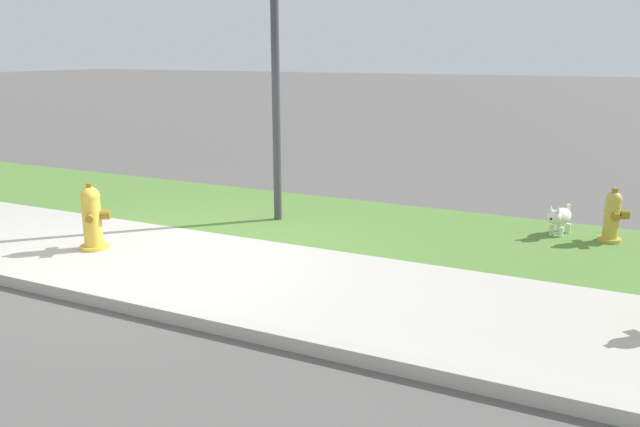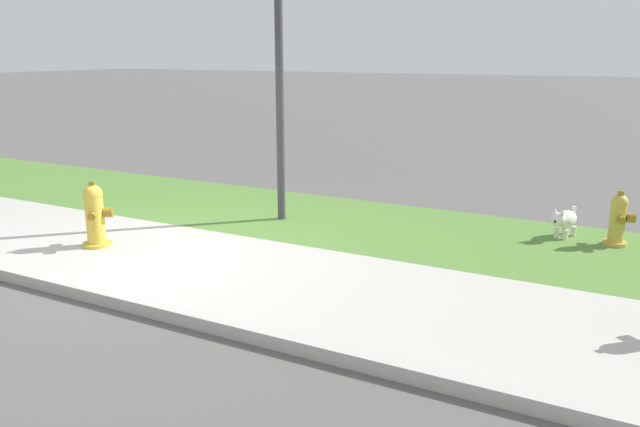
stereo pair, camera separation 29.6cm
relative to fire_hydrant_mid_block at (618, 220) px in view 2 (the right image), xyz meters
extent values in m
plane|color=#5B5956|center=(-4.53, -2.99, -0.32)|extent=(120.00, 120.00, 0.00)
cube|color=#BCB7AD|center=(-4.53, -2.99, -0.32)|extent=(18.00, 2.31, 0.01)
cube|color=#568438|center=(-4.53, -0.56, -0.32)|extent=(18.00, 2.54, 0.01)
cube|color=#BCB7AD|center=(-4.53, -4.22, -0.26)|extent=(18.00, 0.16, 0.12)
cylinder|color=gold|center=(-0.01, 0.00, -0.30)|extent=(0.28, 0.28, 0.05)
cylinder|color=gold|center=(-0.01, 0.00, -0.03)|extent=(0.18, 0.18, 0.49)
sphere|color=gold|center=(-0.01, 0.00, 0.22)|extent=(0.19, 0.19, 0.19)
cube|color=olive|center=(-0.01, 0.00, 0.33)|extent=(0.07, 0.07, 0.06)
cylinder|color=olive|center=(-0.05, 0.13, 0.03)|extent=(0.11, 0.11, 0.09)
cylinder|color=olive|center=(0.04, -0.13, 0.03)|extent=(0.11, 0.11, 0.09)
cylinder|color=olive|center=(0.13, 0.04, 0.03)|extent=(0.13, 0.15, 0.12)
cylinder|color=gold|center=(-5.55, -2.99, -0.30)|extent=(0.34, 0.34, 0.05)
cylinder|color=gold|center=(-5.55, -2.99, 0.03)|extent=(0.22, 0.22, 0.60)
sphere|color=gold|center=(-5.55, -2.99, 0.32)|extent=(0.23, 0.23, 0.23)
cube|color=olive|center=(-5.55, -2.99, 0.46)|extent=(0.08, 0.08, 0.06)
cylinder|color=olive|center=(-5.65, -2.87, 0.10)|extent=(0.13, 0.13, 0.09)
cylinder|color=olive|center=(-5.46, -3.11, 0.10)|extent=(0.13, 0.13, 0.09)
cylinder|color=olive|center=(-5.43, -2.90, 0.10)|extent=(0.15, 0.16, 0.12)
ellipsoid|color=silver|center=(-0.59, 0.08, -0.09)|extent=(0.32, 0.42, 0.22)
sphere|color=silver|center=(-0.66, -0.15, -0.05)|extent=(0.17, 0.17, 0.17)
sphere|color=black|center=(-0.69, -0.22, -0.06)|extent=(0.03, 0.03, 0.03)
cone|color=silver|center=(-0.62, -0.17, 0.07)|extent=(0.08, 0.08, 0.08)
cone|color=silver|center=(-0.71, -0.14, 0.07)|extent=(0.08, 0.08, 0.08)
cylinder|color=silver|center=(-0.57, -0.05, -0.26)|extent=(0.06, 0.06, 0.13)
cylinder|color=silver|center=(-0.68, -0.02, -0.26)|extent=(0.06, 0.06, 0.13)
cylinder|color=silver|center=(-0.50, 0.17, -0.26)|extent=(0.06, 0.06, 0.13)
cylinder|color=silver|center=(-0.61, 0.21, -0.26)|extent=(0.06, 0.06, 0.13)
cylinder|color=silver|center=(-0.53, 0.27, -0.02)|extent=(0.05, 0.05, 0.12)
cylinder|color=#3D3D42|center=(-4.24, -0.85, 1.69)|extent=(0.11, 0.11, 4.03)
camera|label=1|loc=(-0.06, -8.24, 1.97)|focal=35.00mm
camera|label=2|loc=(0.21, -8.10, 1.97)|focal=35.00mm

